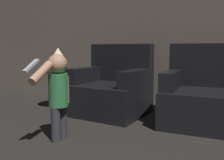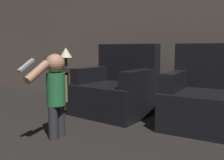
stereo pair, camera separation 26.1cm
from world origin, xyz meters
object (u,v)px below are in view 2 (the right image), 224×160
object	(u,v)px
armchair_left	(116,90)
armchair_right	(210,99)
person_toddler	(55,89)
lamp	(66,53)

from	to	relation	value
armchair_left	armchair_right	size ratio (longest dim) A/B	1.06
armchair_left	armchair_right	distance (m)	1.17
person_toddler	armchair_right	bearing A→B (deg)	-47.30
person_toddler	armchair_left	bearing A→B (deg)	-1.45
armchair_left	person_toddler	bearing A→B (deg)	-85.84
armchair_left	lamp	world-z (taller)	armchair_left
armchair_left	person_toddler	world-z (taller)	armchair_left
person_toddler	lamp	bearing A→B (deg)	36.32
person_toddler	lamp	size ratio (longest dim) A/B	2.51
armchair_right	lamp	bearing A→B (deg)	-179.52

